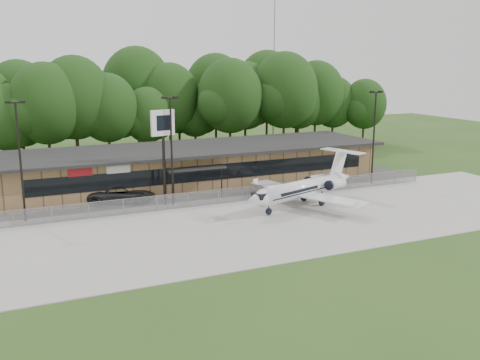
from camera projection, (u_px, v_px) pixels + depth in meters
name	position (u px, v px, depth m)	size (l,w,h in m)	color
ground	(310.00, 254.00, 37.80)	(160.00, 160.00, 0.00)	#2A491A
apron	(260.00, 223.00, 44.92)	(64.00, 18.00, 0.08)	#9E9B93
parking_lot	(211.00, 193.00, 55.18)	(50.00, 9.00, 0.06)	#383835
terminal	(196.00, 165.00, 58.67)	(41.00, 11.65, 4.30)	#8F6A47
fence	(228.00, 196.00, 51.00)	(46.00, 0.04, 1.52)	gray
treeline	(152.00, 105.00, 73.62)	(72.00, 12.00, 15.00)	#193611
radio_mast	(274.00, 67.00, 86.62)	(0.20, 0.20, 25.00)	gray
light_pole_left	(20.00, 152.00, 44.06)	(1.55, 0.30, 10.23)	black
light_pole_mid	(171.00, 143.00, 49.22)	(1.55, 0.30, 10.23)	black
light_pole_right	(374.00, 130.00, 58.36)	(1.55, 0.30, 10.23)	black
business_jet	(304.00, 189.00, 49.77)	(14.12, 12.65, 4.81)	silver
suv	(121.00, 194.00, 51.27)	(2.98, 6.46, 1.80)	#2D2D30
pole_sign	(163.00, 133.00, 49.02)	(2.36, 0.81, 9.01)	black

